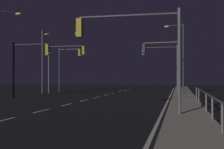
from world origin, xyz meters
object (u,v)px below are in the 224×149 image
Objects in this scene: traffic_light_near_left at (162,59)px; street_lamp_corner at (180,51)px; street_lamp_far_end at (3,46)px; traffic_light_mid_right at (162,56)px; traffic_light_far_left at (130,39)px; traffic_light_far_center at (64,58)px; street_lamp_across_street at (43,56)px; traffic_light_far_right at (29,58)px; traffic_light_mid_left at (68,61)px.

street_lamp_corner is at bearing -51.13° from traffic_light_near_left.
traffic_light_near_left is 0.74× the size of street_lamp_far_end.
traffic_light_far_left is at bearing -92.34° from traffic_light_mid_right.
street_lamp_across_street reaches higher than traffic_light_far_center.
street_lamp_corner reaches higher than traffic_light_far_right.
traffic_light_far_center is at bearing -78.51° from traffic_light_mid_left.
traffic_light_far_left is 22.98m from street_lamp_across_street.
street_lamp_far_end reaches higher than traffic_light_far_right.
traffic_light_mid_right is 13.96m from street_lamp_across_street.
street_lamp_across_street reaches higher than traffic_light_near_left.
traffic_light_far_center is 10.09m from street_lamp_far_end.
traffic_light_mid_right is 0.70× the size of street_lamp_corner.
traffic_light_mid_right is at bearing 30.44° from street_lamp_far_end.
traffic_light_far_right is at bearing -87.09° from traffic_light_mid_left.
traffic_light_mid_right is 17.25m from traffic_light_far_left.
street_lamp_far_end reaches higher than traffic_light_mid_right.
traffic_light_far_right is 17.33m from street_lamp_corner.
street_lamp_corner is at bearing 10.37° from street_lamp_across_street.
street_lamp_far_end is at bearing -101.15° from traffic_light_far_center.
traffic_light_near_left is 0.78× the size of street_lamp_across_street.
traffic_light_near_left is 1.00× the size of traffic_light_far_center.
traffic_light_mid_right is 0.98× the size of traffic_light_mid_left.
traffic_light_mid_left is at bearing 63.59° from street_lamp_across_street.
street_lamp_corner reaches higher than traffic_light_far_left.
traffic_light_mid_left reaches higher than traffic_light_far_right.
street_lamp_far_end is at bearing 143.52° from traffic_light_far_left.
traffic_light_near_left is at bearing 93.42° from traffic_light_mid_right.
street_lamp_far_end reaches higher than traffic_light_far_left.
traffic_light_mid_right is 0.72× the size of street_lamp_far_end.
traffic_light_far_center is 8.61m from traffic_light_far_right.
traffic_light_far_center is 11.61m from traffic_light_mid_right.
traffic_light_far_left is 21.87m from street_lamp_corner.
street_lamp_far_end is at bearing -130.58° from traffic_light_near_left.
traffic_light_far_left is 0.94× the size of traffic_light_mid_left.
traffic_light_far_left is at bearing -60.88° from traffic_light_far_center.
street_lamp_corner is 1.08× the size of street_lamp_across_street.
street_lamp_corner is at bearing 83.38° from traffic_light_far_left.
traffic_light_near_left is at bearing 89.37° from traffic_light_far_left.
street_lamp_corner is 15.95m from street_lamp_across_street.
traffic_light_near_left is 1.01× the size of traffic_light_mid_left.
traffic_light_far_right is 0.64× the size of street_lamp_corner.
street_lamp_corner is (2.25, -2.79, 0.66)m from traffic_light_near_left.
traffic_light_far_right is at bearing -90.32° from traffic_light_far_center.
traffic_light_far_center reaches higher than traffic_light_mid_right.
traffic_light_far_center is at bearing 89.68° from traffic_light_far_right.
traffic_light_far_right is 2.52m from street_lamp_far_end.
traffic_light_near_left is at bearing 9.99° from traffic_light_mid_left.
street_lamp_far_end is (-12.67, 9.37, 0.84)m from traffic_light_far_left.
traffic_light_far_center is at bearing -169.55° from street_lamp_corner.
street_lamp_corner reaches higher than street_lamp_across_street.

